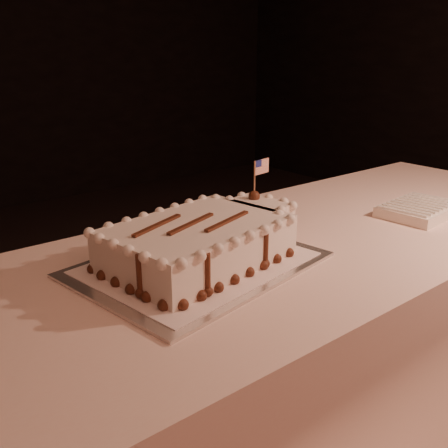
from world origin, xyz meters
TOP-DOWN VIEW (x-y plane):
  - banquet_table at (0.00, 0.60)m, footprint 2.40×0.80m
  - cake_board at (-0.25, 0.62)m, footprint 0.62×0.50m
  - doily at (-0.25, 0.62)m, footprint 0.55×0.45m
  - sheet_cake at (-0.22, 0.62)m, footprint 0.54×0.36m
  - napkin_stack at (0.52, 0.50)m, footprint 0.26×0.20m
  - side_plate at (0.19, 0.90)m, footprint 0.16×0.16m

SIDE VIEW (x-z plane):
  - banquet_table at x=0.00m, z-range 0.00..0.75m
  - cake_board at x=-0.25m, z-range 0.75..0.76m
  - side_plate at x=0.19m, z-range 0.75..0.76m
  - doily at x=-0.25m, z-range 0.76..0.76m
  - napkin_stack at x=0.52m, z-range 0.75..0.79m
  - sheet_cake at x=-0.22m, z-range 0.71..0.91m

